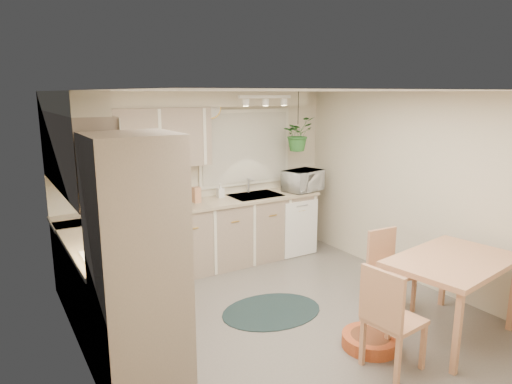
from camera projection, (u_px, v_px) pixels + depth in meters
floor at (287, 320)px, 4.88m from camera, size 4.20×4.20×0.00m
ceiling at (290, 91)px, 4.37m from camera, size 4.20×4.20×0.00m
wall_back at (202, 179)px, 6.38m from camera, size 4.00×0.04×2.40m
wall_front at (481, 285)px, 2.87m from camera, size 4.00×0.04×2.40m
wall_left at (82, 245)px, 3.61m from camera, size 0.04×4.20×2.40m
wall_right at (421, 190)px, 5.64m from camera, size 0.04×4.20×2.40m
base_cab_left at (102, 286)px, 4.65m from camera, size 0.60×1.85×0.90m
base_cab_back at (199, 238)px, 6.19m from camera, size 3.60×0.60×0.90m
counter_left at (99, 242)px, 4.56m from camera, size 0.64×1.89×0.04m
counter_back at (198, 205)px, 6.08m from camera, size 3.64×0.64×0.04m
oven_stack at (138, 270)px, 3.49m from camera, size 0.65×0.65×2.10m
wall_oven_face at (177, 262)px, 3.66m from camera, size 0.02×0.56×0.58m
upper_cab_left at (75, 152)px, 4.40m from camera, size 0.35×2.00×0.75m
upper_cab_back at (132, 139)px, 5.59m from camera, size 2.00×0.35×0.75m
soffit_left at (68, 102)px, 4.29m from camera, size 0.30×2.00×0.20m
soffit_back at (190, 99)px, 5.92m from camera, size 3.60×0.30×0.20m
cooktop at (115, 257)px, 4.08m from camera, size 0.52×0.58×0.02m
range_hood at (110, 208)px, 3.97m from camera, size 0.40×0.60×0.14m
window_blinds at (246, 148)px, 6.62m from camera, size 1.40×0.02×1.00m
window_frame at (246, 148)px, 6.63m from camera, size 1.50×0.02×1.10m
sink at (256, 198)px, 6.55m from camera, size 0.70×0.48×0.10m
dishwasher_front at (301, 229)px, 6.69m from camera, size 0.58×0.02×0.83m
track_light_bar at (265, 97)px, 6.03m from camera, size 0.80×0.04×0.04m
wall_clock at (211, 108)px, 6.22m from camera, size 0.30×0.03×0.30m
dining_table at (450, 297)px, 4.51m from camera, size 1.40×1.05×0.81m
chair_left at (395, 317)px, 3.95m from camera, size 0.50×0.50×0.96m
chair_back at (392, 272)px, 5.05m from camera, size 0.44×0.44×0.89m
braided_rug at (272, 311)px, 5.07m from camera, size 1.22×0.97×0.01m
pet_bed at (370, 341)px, 4.35m from camera, size 0.70×0.70×0.12m
microwave at (303, 178)px, 6.80m from camera, size 0.63×0.44×0.38m
soap_bottle at (220, 194)px, 6.41m from camera, size 0.09×0.20×0.09m
hanging_plant at (298, 138)px, 6.62m from camera, size 0.52×0.56×0.38m
coffee_maker at (133, 200)px, 5.61m from camera, size 0.19×0.22×0.30m
toaster at (173, 199)px, 5.91m from camera, size 0.33×0.24×0.18m
knife_block at (196, 195)px, 6.10m from camera, size 0.10×0.10×0.21m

